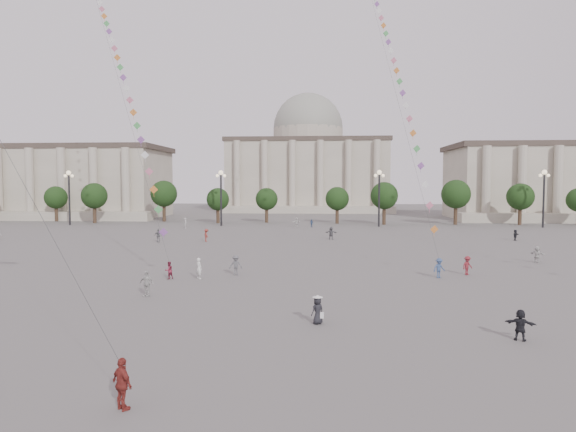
{
  "coord_description": "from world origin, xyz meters",
  "views": [
    {
      "loc": [
        4.24,
        -27.12,
        8.08
      ],
      "look_at": [
        1.67,
        12.0,
        5.61
      ],
      "focal_mm": 32.0,
      "sensor_mm": 36.0,
      "label": 1
    }
  ],
  "objects": [
    {
      "name": "person_crowd_0",
      "position": [
        2.38,
        68.0,
        0.75
      ],
      "size": [
        0.87,
        0.89,
        1.5
      ],
      "primitive_type": "imported",
      "rotation": [
        0.0,
        0.0,
        0.8
      ],
      "color": "#37507D",
      "rests_on": "ground"
    },
    {
      "name": "person_crowd_8",
      "position": [
        17.16,
        18.86,
        0.84
      ],
      "size": [
        1.25,
        1.12,
        1.68
      ],
      "primitive_type": "imported",
      "rotation": [
        0.0,
        0.0,
        0.59
      ],
      "color": "maroon",
      "rests_on": "ground"
    },
    {
      "name": "ground",
      "position": [
        0.0,
        0.0,
        0.0
      ],
      "size": [
        360.0,
        360.0,
        0.0
      ],
      "primitive_type": "plane",
      "color": "#595653",
      "rests_on": "ground"
    },
    {
      "name": "hall_central",
      "position": [
        0.0,
        129.22,
        14.23
      ],
      "size": [
        48.3,
        34.3,
        35.5
      ],
      "color": "#A59C8A",
      "rests_on": "ground"
    },
    {
      "name": "tourist_0",
      "position": [
        -2.82,
        -9.7,
        0.95
      ],
      "size": [
        1.17,
        1.05,
        1.9
      ],
      "primitive_type": "imported",
      "rotation": [
        0.0,
        0.0,
        2.49
      ],
      "color": "maroon",
      "rests_on": "ground"
    },
    {
      "name": "person_crowd_16",
      "position": [
        -18.34,
        42.18,
        0.92
      ],
      "size": [
        1.07,
        0.45,
        1.83
      ],
      "primitive_type": "imported",
      "rotation": [
        0.0,
        0.0,
        6.28
      ],
      "color": "slate",
      "rests_on": "ground"
    },
    {
      "name": "kite_train_west",
      "position": [
        -20.03,
        32.46,
        23.24
      ],
      "size": [
        21.9,
        32.37,
        55.93
      ],
      "color": "#3F3F3F",
      "rests_on": "ground"
    },
    {
      "name": "person_crowd_13",
      "position": [
        -6.14,
        15.48,
        0.9
      ],
      "size": [
        0.77,
        0.77,
        1.8
      ],
      "primitive_type": "imported",
      "rotation": [
        0.0,
        0.0,
        2.37
      ],
      "color": "white",
      "rests_on": "ground"
    },
    {
      "name": "person_crowd_18",
      "position": [
        -8.29,
        8.53,
        0.94
      ],
      "size": [
        1.18,
        0.74,
        1.87
      ],
      "primitive_type": "imported",
      "rotation": [
        0.0,
        0.0,
        6.01
      ],
      "color": "beige",
      "rests_on": "ground"
    },
    {
      "name": "tree_row",
      "position": [
        0.0,
        78.0,
        5.39
      ],
      "size": [
        137.12,
        5.12,
        8.0
      ],
      "color": "#35261A",
      "rests_on": "ground"
    },
    {
      "name": "lamp_post_far_west",
      "position": [
        -45.0,
        70.0,
        7.35
      ],
      "size": [
        2.0,
        0.9,
        10.65
      ],
      "color": "#262628",
      "rests_on": "ground"
    },
    {
      "name": "lamp_post_mid_east",
      "position": [
        15.0,
        70.0,
        7.35
      ],
      "size": [
        2.0,
        0.9,
        10.65
      ],
      "color": "#262628",
      "rests_on": "ground"
    },
    {
      "name": "person_crowd_3",
      "position": [
        14.49,
        -0.4,
        0.82
      ],
      "size": [
        1.58,
        1.05,
        1.63
      ],
      "primitive_type": "imported",
      "rotation": [
        0.0,
        0.0,
        2.73
      ],
      "color": "black",
      "rests_on": "ground"
    },
    {
      "name": "lamp_post_far_east",
      "position": [
        45.0,
        70.0,
        7.35
      ],
      "size": [
        2.0,
        0.9,
        10.65
      ],
      "color": "#262628",
      "rests_on": "ground"
    },
    {
      "name": "person_crowd_4",
      "position": [
        -0.43,
        68.0,
        0.91
      ],
      "size": [
        1.7,
        1.38,
        1.82
      ],
      "primitive_type": "imported",
      "rotation": [
        0.0,
        0.0,
        3.73
      ],
      "color": "silver",
      "rests_on": "ground"
    },
    {
      "name": "person_crowd_7",
      "position": [
        26.28,
        26.52,
        0.85
      ],
      "size": [
        1.43,
        1.52,
        1.71
      ],
      "primitive_type": "imported",
      "rotation": [
        0.0,
        0.0,
        2.29
      ],
      "color": "silver",
      "rests_on": "ground"
    },
    {
      "name": "person_crowd_6",
      "position": [
        -3.32,
        17.42,
        0.89
      ],
      "size": [
        1.18,
        0.71,
        1.79
      ],
      "primitive_type": "imported",
      "rotation": [
        0.0,
        0.0,
        0.04
      ],
      "color": "#57575B",
      "rests_on": "ground"
    },
    {
      "name": "lamp_post_mid_west",
      "position": [
        -15.0,
        70.0,
        7.35
      ],
      "size": [
        2.0,
        0.9,
        10.65
      ],
      "color": "#262628",
      "rests_on": "ground"
    },
    {
      "name": "person_crowd_17",
      "position": [
        -11.82,
        43.22,
        0.89
      ],
      "size": [
        1.16,
        1.33,
        1.79
      ],
      "primitive_type": "imported",
      "rotation": [
        0.0,
        0.0,
        2.11
      ],
      "color": "maroon",
      "rests_on": "ground"
    },
    {
      "name": "kite_train_mid",
      "position": [
        12.2,
        40.36,
        26.99
      ],
      "size": [
        4.75,
        43.58,
        64.41
      ],
      "color": "#3F3F3F",
      "rests_on": "ground"
    },
    {
      "name": "kite_flyer_1",
      "position": [
        14.33,
        17.25,
        0.85
      ],
      "size": [
        1.26,
        1.03,
        1.7
      ],
      "primitive_type": "imported",
      "rotation": [
        0.0,
        0.0,
        0.42
      ],
      "color": "#364E7A",
      "rests_on": "ground"
    },
    {
      "name": "hat_person",
      "position": [
        4.04,
        2.04,
        0.84
      ],
      "size": [
        0.92,
        0.87,
        1.69
      ],
      "color": "black",
      "rests_on": "ground"
    },
    {
      "name": "person_crowd_12",
      "position": [
        5.63,
        47.29,
        0.92
      ],
      "size": [
        1.77,
        0.78,
        1.84
      ],
      "primitive_type": "imported",
      "rotation": [
        0.0,
        0.0,
        3.0
      ],
      "color": "#5A595E",
      "rests_on": "ground"
    },
    {
      "name": "person_crowd_10",
      "position": [
        -20.36,
        64.04,
        0.96
      ],
      "size": [
        0.58,
        0.77,
        1.93
      ],
      "primitive_type": "imported",
      "rotation": [
        0.0,
        0.0,
        1.75
      ],
      "color": "beige",
      "rests_on": "ground"
    },
    {
      "name": "person_crowd_9",
      "position": [
        31.81,
        47.51,
        0.79
      ],
      "size": [
        1.37,
        1.35,
        1.57
      ],
      "primitive_type": "imported",
      "rotation": [
        0.0,
        0.0,
        0.77
      ],
      "color": "black",
      "rests_on": "ground"
    },
    {
      "name": "kite_flyer_0",
      "position": [
        -8.67,
        15.21,
        0.75
      ],
      "size": [
        0.9,
        0.92,
        1.49
      ],
      "primitive_type": "imported",
      "rotation": [
        0.0,
        0.0,
        4.0
      ],
      "color": "maroon",
      "rests_on": "ground"
    }
  ]
}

